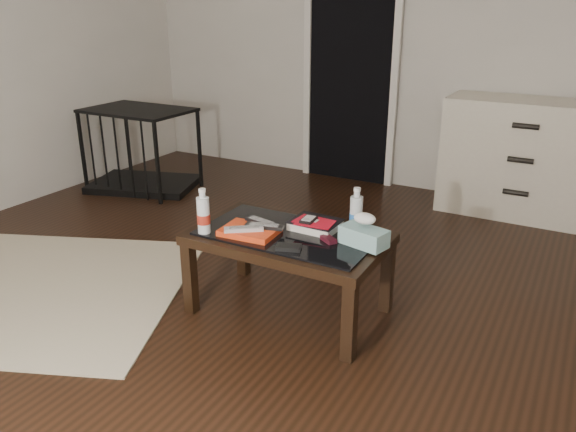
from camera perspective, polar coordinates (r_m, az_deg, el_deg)
name	(u,v)px	position (r m, az deg, el deg)	size (l,w,h in m)	color
ground	(240,300)	(3.22, -4.94, -8.51)	(5.00, 5.00, 0.00)	black
doorway	(351,68)	(5.21, 6.41, 14.69)	(0.90, 0.08, 2.07)	black
coffee_table	(289,244)	(2.93, 0.08, -2.84)	(1.00, 0.60, 0.46)	black
rug	(10,288)	(3.71, -26.44, -6.53)	(2.00, 1.50, 0.01)	#B7A78E
dresser	(524,159)	(4.70, 22.88, 5.39)	(1.20, 0.54, 0.90)	beige
pet_crate	(143,163)	(5.21, -14.56, 5.28)	(1.04, 0.85, 0.71)	black
magazines	(250,231)	(2.90, -3.90, -1.52)	(0.28, 0.21, 0.03)	red
remote_silver	(244,229)	(2.86, -4.52, -1.30)	(0.20, 0.05, 0.02)	#B2B1B6
remote_black_front	(264,226)	(2.88, -2.42, -1.02)	(0.20, 0.05, 0.02)	black
remote_black_back	(262,222)	(2.94, -2.71, -0.58)	(0.20, 0.05, 0.02)	black
textbook	(315,225)	(2.95, 2.80, -0.88)	(0.25, 0.20, 0.05)	black
dvd_mailers	(313,221)	(2.93, 2.58, -0.51)	(0.19, 0.14, 0.01)	#B90C1E
ipod	(309,219)	(2.92, 2.10, -0.35)	(0.06, 0.10, 0.02)	black
flip_phone	(329,239)	(2.80, 4.14, -2.38)	(0.09, 0.05, 0.02)	#330B13
wallet	(289,247)	(2.71, 0.05, -3.19)	(0.12, 0.07, 0.02)	black
water_bottle_left	(203,211)	(2.90, -8.61, 0.52)	(0.07, 0.07, 0.24)	silver
water_bottle_right	(356,210)	(2.90, 6.95, 0.63)	(0.07, 0.07, 0.24)	silver
tissue_box	(364,237)	(2.77, 7.71, -2.09)	(0.23, 0.12, 0.09)	#237581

